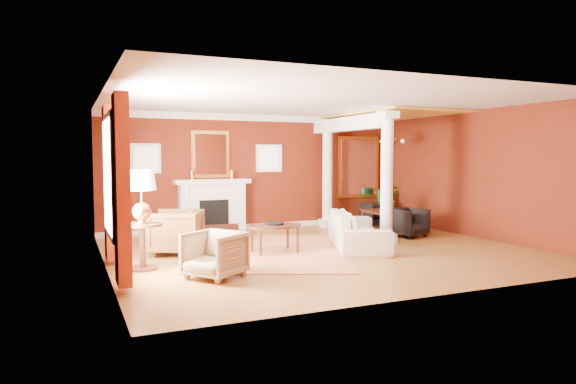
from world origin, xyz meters
name	(u,v)px	position (x,y,z in m)	size (l,w,h in m)	color
ground	(322,251)	(0.00, 0.00, 0.00)	(8.00, 8.00, 0.00)	brown
room_shell	(322,148)	(0.00, 0.00, 2.02)	(8.04, 7.04, 2.92)	#5D180D
fireplace	(212,206)	(-1.30, 3.32, 0.65)	(1.85, 0.42, 1.29)	white
overmantel_mirror	(210,154)	(-1.30, 3.45, 1.90)	(0.95, 0.07, 1.15)	gold
flank_window_left	(146,158)	(-2.85, 3.46, 1.80)	(0.70, 0.07, 0.70)	white
flank_window_right	(269,158)	(0.25, 3.46, 1.80)	(0.70, 0.07, 0.70)	white
left_window	(114,184)	(-3.89, -0.60, 1.42)	(0.21, 2.55, 2.60)	white
column_front	(387,176)	(1.70, 0.30, 1.43)	(0.36, 0.36, 2.80)	white
column_back	(327,173)	(1.70, 3.00, 1.43)	(0.36, 0.36, 2.80)	white
header_beam	(349,124)	(1.70, 1.90, 2.62)	(0.30, 3.20, 0.32)	white
amber_ceiling	(393,115)	(2.85, 1.75, 2.87)	(2.30, 3.40, 0.04)	#EDBB45
dining_mirror	(358,167)	(2.90, 3.45, 1.55)	(1.30, 0.07, 1.70)	gold
chandelier	(393,140)	(2.90, 1.80, 2.25)	(0.60, 0.62, 0.75)	#AE7736
crown_trim	(260,118)	(0.00, 3.46, 2.82)	(8.00, 0.08, 0.16)	white
base_trim	(260,226)	(0.00, 3.46, 0.06)	(8.00, 0.08, 0.12)	white
rug	(270,251)	(-0.96, 0.34, 0.01)	(2.98, 3.97, 0.02)	maroon
sofa	(358,224)	(0.86, 0.09, 0.47)	(2.43, 0.71, 0.95)	beige
armchair_leopard	(176,230)	(-2.69, 0.79, 0.47)	(0.91, 0.85, 0.93)	black
armchair_stripe	(214,252)	(-2.53, -1.35, 0.39)	(0.76, 0.72, 0.79)	tan
coffee_table	(275,227)	(-0.93, 0.18, 0.50)	(1.08, 1.08, 0.54)	black
coffee_book	(271,219)	(-0.97, 0.25, 0.65)	(0.16, 0.02, 0.21)	black
side_table	(142,202)	(-3.45, -0.31, 1.11)	(0.65, 0.65, 1.63)	black
dining_table	(389,216)	(2.66, 1.58, 0.40)	(1.44, 0.51, 0.81)	black
dining_chair_near	(409,221)	(2.63, 0.77, 0.36)	(0.70, 0.66, 0.73)	black
dining_chair_far	(375,212)	(3.12, 2.90, 0.34)	(0.66, 0.62, 0.68)	black
green_urn	(384,210)	(3.46, 2.99, 0.37)	(0.40, 0.40, 0.96)	#164421
potted_plant	(389,189)	(2.64, 1.56, 1.05)	(0.55, 0.62, 0.48)	#26591E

